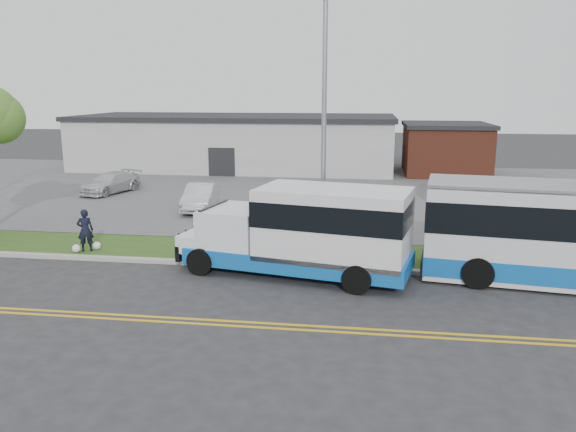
# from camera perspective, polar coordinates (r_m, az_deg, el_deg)

# --- Properties ---
(ground) EXTENTS (140.00, 140.00, 0.00)m
(ground) POSITION_cam_1_polar(r_m,az_deg,el_deg) (19.74, -5.95, -6.06)
(ground) COLOR #28282B
(ground) RESTS_ON ground
(lane_line_north) EXTENTS (70.00, 0.12, 0.01)m
(lane_line_north) POSITION_cam_1_polar(r_m,az_deg,el_deg) (16.27, -9.24, -10.31)
(lane_line_north) COLOR gold
(lane_line_north) RESTS_ON ground
(lane_line_south) EXTENTS (70.00, 0.12, 0.01)m
(lane_line_south) POSITION_cam_1_polar(r_m,az_deg,el_deg) (16.01, -9.56, -10.72)
(lane_line_south) COLOR gold
(lane_line_south) RESTS_ON ground
(curb) EXTENTS (80.00, 0.30, 0.15)m
(curb) POSITION_cam_1_polar(r_m,az_deg,el_deg) (20.73, -5.22, -4.90)
(curb) COLOR #9E9B93
(curb) RESTS_ON ground
(verge) EXTENTS (80.00, 3.30, 0.10)m
(verge) POSITION_cam_1_polar(r_m,az_deg,el_deg) (22.42, -4.17, -3.60)
(verge) COLOR #224517
(verge) RESTS_ON ground
(parking_lot) EXTENTS (80.00, 25.00, 0.10)m
(parking_lot) POSITION_cam_1_polar(r_m,az_deg,el_deg) (35.98, 0.54, 2.63)
(parking_lot) COLOR #4C4C4F
(parking_lot) RESTS_ON ground
(commercial_building) EXTENTS (25.40, 10.40, 4.35)m
(commercial_building) POSITION_cam_1_polar(r_m,az_deg,el_deg) (46.54, -5.23, 7.51)
(commercial_building) COLOR #9E9E99
(commercial_building) RESTS_ON ground
(brick_wing) EXTENTS (6.30, 7.30, 3.90)m
(brick_wing) POSITION_cam_1_polar(r_m,az_deg,el_deg) (44.73, 15.66, 6.60)
(brick_wing) COLOR brown
(brick_wing) RESTS_ON ground
(streetlight_near) EXTENTS (0.35, 1.53, 9.50)m
(streetlight_near) POSITION_cam_1_polar(r_m,az_deg,el_deg) (20.95, 3.66, 9.68)
(streetlight_near) COLOR gray
(streetlight_near) RESTS_ON verge
(shuttle_bus) EXTENTS (8.46, 4.15, 3.12)m
(shuttle_bus) POSITION_cam_1_polar(r_m,az_deg,el_deg) (19.23, 2.30, -1.33)
(shuttle_bus) COLOR #0F54A4
(shuttle_bus) RESTS_ON ground
(pedestrian) EXTENTS (0.72, 0.61, 1.69)m
(pedestrian) POSITION_cam_1_polar(r_m,az_deg,el_deg) (23.41, -19.90, -1.37)
(pedestrian) COLOR black
(pedestrian) RESTS_ON verge
(parked_car_a) EXTENTS (1.95, 4.32, 1.38)m
(parked_car_a) POSITION_cam_1_polar(r_m,az_deg,el_deg) (30.09, -8.88, 1.92)
(parked_car_a) COLOR silver
(parked_car_a) RESTS_ON parking_lot
(parked_car_b) EXTENTS (2.90, 4.64, 1.25)m
(parked_car_b) POSITION_cam_1_polar(r_m,az_deg,el_deg) (36.42, -17.59, 3.24)
(parked_car_b) COLOR silver
(parked_car_b) RESTS_ON parking_lot
(grocery_bag_left) EXTENTS (0.32, 0.32, 0.32)m
(grocery_bag_left) POSITION_cam_1_polar(r_m,az_deg,el_deg) (23.51, -20.70, -3.10)
(grocery_bag_left) COLOR white
(grocery_bag_left) RESTS_ON verge
(grocery_bag_right) EXTENTS (0.32, 0.32, 0.32)m
(grocery_bag_right) POSITION_cam_1_polar(r_m,az_deg,el_deg) (23.65, -18.85, -2.86)
(grocery_bag_right) COLOR white
(grocery_bag_right) RESTS_ON verge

